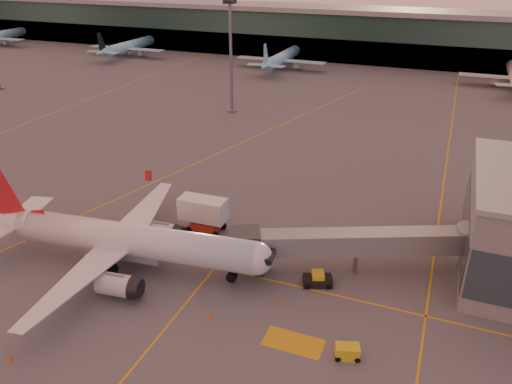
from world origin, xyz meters
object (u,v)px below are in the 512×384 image
at_px(gpu_cart, 347,352).
at_px(pushback_tug, 318,280).
at_px(main_airplane, 124,240).
at_px(catering_truck, 203,213).

bearing_deg(gpu_cart, pushback_tug, 100.99).
distance_m(gpu_cart, pushback_tug, 11.67).
bearing_deg(main_airplane, gpu_cart, -17.09).
bearing_deg(pushback_tug, catering_truck, 139.08).
bearing_deg(gpu_cart, main_airplane, 151.24).
distance_m(main_airplane, gpu_cart, 29.40).
relative_size(main_airplane, pushback_tug, 10.00).
distance_m(main_airplane, catering_truck, 12.30).
height_order(main_airplane, catering_truck, main_airplane).
bearing_deg(main_airplane, catering_truck, 59.12).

